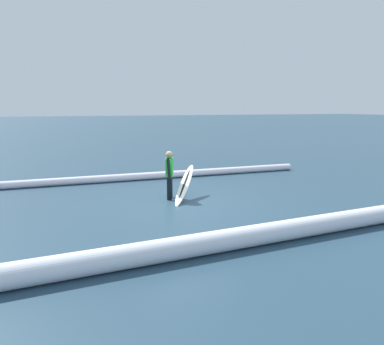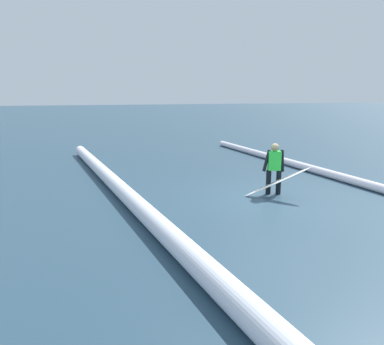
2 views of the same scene
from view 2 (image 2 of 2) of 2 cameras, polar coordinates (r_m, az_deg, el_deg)
name	(u,v)px [view 2 (image 2 of 2)]	position (r m, az deg, el deg)	size (l,w,h in m)	color
ground_plane	(264,198)	(10.27, 10.90, -3.82)	(194.67, 194.67, 0.00)	#284355
surfer	(274,166)	(10.56, 12.38, 0.98)	(0.31, 0.59, 1.42)	black
surfboard	(277,182)	(10.21, 12.78, -1.43)	(1.19, 1.57, 0.93)	white
wave_crest_foreground	(317,170)	(13.80, 18.44, 0.33)	(0.27, 0.27, 15.85)	white
wave_crest_midground	(133,200)	(9.23, -9.02, -4.21)	(0.41, 0.41, 18.35)	white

